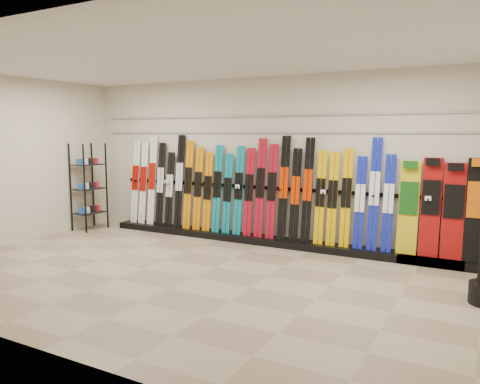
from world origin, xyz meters
The scene contains 10 objects.
floor centered at (0.00, 0.00, 0.00)m, with size 8.00×8.00×0.00m, color gray.
back_wall centered at (0.00, 2.50, 1.50)m, with size 8.00×8.00×0.00m, color beige.
left_wall centered at (-4.00, 0.00, 1.50)m, with size 5.00×5.00×0.00m, color beige.
ceiling centered at (0.00, 0.00, 3.00)m, with size 8.00×8.00×0.00m, color silver.
ski_rack_base centered at (0.22, 2.28, 0.06)m, with size 8.00×0.40×0.12m, color black.
skis centered at (-0.47, 2.33, 0.95)m, with size 5.36×0.23×1.84m.
snowboards centered at (2.94, 2.35, 0.86)m, with size 1.28×0.23×1.52m.
accessory_rack centered at (-3.75, 1.70, 0.89)m, with size 0.40×0.60×1.79m, color black.
slatwall_rail_0 centered at (0.00, 2.48, 2.00)m, with size 7.60×0.02×0.03m, color gray.
slatwall_rail_1 centered at (0.00, 2.48, 2.30)m, with size 7.60×0.02×0.03m, color gray.
Camera 1 is at (3.58, -5.23, 2.00)m, focal length 35.00 mm.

